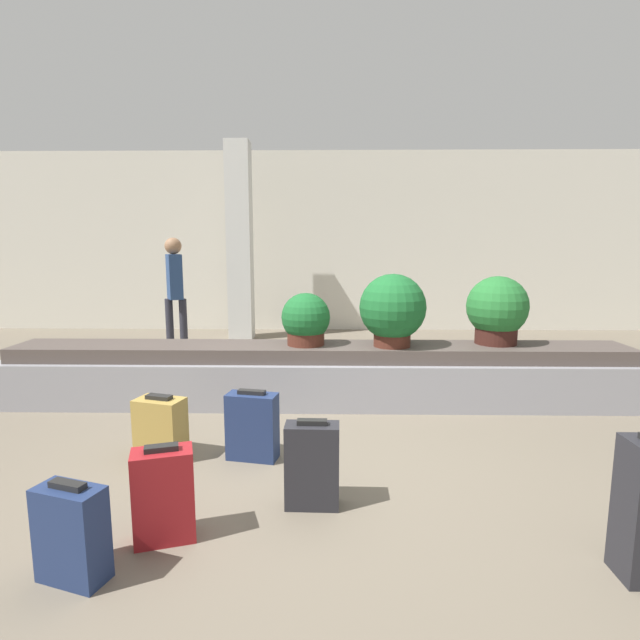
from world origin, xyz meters
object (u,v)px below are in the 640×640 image
Objects in this scene: traveler_0 at (175,285)px; suitcase_5 at (164,495)px; suitcase_1 at (312,465)px; potted_plant_0 at (497,310)px; potted_plant_1 at (306,320)px; suitcase_4 at (161,428)px; pillar at (240,242)px; suitcase_3 at (252,426)px; suitcase_0 at (72,534)px; potted_plant_2 at (393,310)px.

suitcase_5 is at bearing -10.30° from traveler_0.
traveler_0 is at bearing 117.85° from suitcase_1.
suitcase_1 is at bearing -130.16° from potted_plant_0.
suitcase_1 is 2.10m from potted_plant_1.
pillar is at bearing 108.37° from suitcase_4.
traveler_0 reaches higher than suitcase_3.
suitcase_0 is 0.70× the size of potted_plant_2.
suitcase_5 is 0.32× the size of traveler_0.
suitcase_1 reaches higher than suitcase_0.
traveler_0 is (-1.97, 2.18, 0.16)m from potted_plant_1.
suitcase_5 is 2.53m from potted_plant_1.
suitcase_0 is at bearing -135.94° from potted_plant_0.
pillar reaches higher than suitcase_4.
pillar is 4.99m from suitcase_3.
suitcase_0 is 5.04m from traveler_0.
suitcase_3 is at bearing 82.31° from suitcase_0.
potted_plant_2 is at bearing -3.48° from potted_plant_1.
suitcase_5 is at bearing -54.66° from suitcase_4.
potted_plant_1 is 2.94m from traveler_0.
potted_plant_1 is at bearing -69.91° from pillar.
traveler_0 is at bearing 119.10° from suitcase_0.
suitcase_3 is at bearing -147.40° from potted_plant_0.
potted_plant_0 reaches higher than suitcase_5.
suitcase_0 is 1.32m from suitcase_1.
suitcase_5 reaches higher than suitcase_3.
suitcase_0 is 2.95m from potted_plant_1.
suitcase_4 is (-0.69, 0.01, -0.02)m from suitcase_3.
potted_plant_2 reaches higher than potted_plant_0.
potted_plant_2 is (2.08, -3.42, -0.65)m from pillar.
suitcase_4 is at bearing -127.48° from potted_plant_1.
suitcase_3 is at bearing 55.62° from suitcase_5.
suitcase_0 is 0.90× the size of suitcase_1.
traveler_0 is at bearing 151.69° from potted_plant_0.
potted_plant_2 reaches higher than suitcase_1.
suitcase_4 is at bearing 92.35° from suitcase_5.
traveler_0 is (-1.63, 3.52, 0.74)m from suitcase_3.
suitcase_3 is 2.75m from potted_plant_0.
suitcase_4 is 0.90× the size of suitcase_5.
potted_plant_1 is at bearing 15.76° from traveler_0.
potted_plant_0 is (3.14, -3.28, -0.67)m from pillar.
suitcase_1 is 1.03× the size of suitcase_5.
pillar is 4.06m from potted_plant_2.
potted_plant_2 reaches higher than suitcase_4.
suitcase_3 is 0.74× the size of potted_plant_2.
suitcase_3 is 0.69m from suitcase_4.
potted_plant_1 reaches higher than suitcase_5.
suitcase_1 is 0.78× the size of potted_plant_2.
traveler_0 is (-3.87, 2.09, 0.06)m from potted_plant_0.
suitcase_5 is at bearing 63.04° from suitcase_0.
suitcase_1 is at bearing 0.23° from traveler_0.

